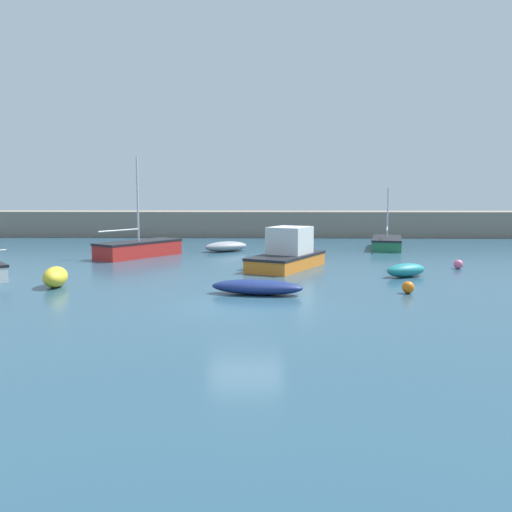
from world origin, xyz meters
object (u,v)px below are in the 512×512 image
(rowboat_white_midwater, at_px, (257,287))
(mooring_buoy_orange, at_px, (408,287))
(rowboat_blue_near, at_px, (226,246))
(mooring_buoy_pink, at_px, (458,264))
(sailboat_tall_mast, at_px, (139,248))
(fishing_dinghy_green, at_px, (406,270))
(sailboat_twin_hulled, at_px, (387,243))
(dinghy_near_pier, at_px, (55,277))
(cabin_cruiser_white, at_px, (288,253))

(rowboat_white_midwater, bearing_deg, mooring_buoy_orange, 13.33)
(rowboat_blue_near, bearing_deg, mooring_buoy_pink, 113.63)
(sailboat_tall_mast, height_order, fishing_dinghy_green, sailboat_tall_mast)
(sailboat_twin_hulled, bearing_deg, fishing_dinghy_green, -175.62)
(rowboat_white_midwater, bearing_deg, dinghy_near_pier, 179.38)
(sailboat_tall_mast, relative_size, mooring_buoy_pink, 12.69)
(rowboat_blue_near, distance_m, mooring_buoy_pink, 14.69)
(sailboat_tall_mast, xyz_separation_m, sailboat_twin_hulled, (15.77, 5.22, -0.11))
(dinghy_near_pier, xyz_separation_m, mooring_buoy_pink, (18.34, 5.81, -0.18))
(mooring_buoy_pink, bearing_deg, sailboat_twin_hulled, 98.74)
(fishing_dinghy_green, distance_m, mooring_buoy_pink, 4.26)
(fishing_dinghy_green, xyz_separation_m, mooring_buoy_pink, (3.28, 2.71, -0.08))
(rowboat_white_midwater, xyz_separation_m, sailboat_twin_hulled, (8.49, 17.34, 0.11))
(dinghy_near_pier, bearing_deg, sailboat_twin_hulled, -54.55)
(dinghy_near_pier, relative_size, mooring_buoy_pink, 4.18)
(sailboat_tall_mast, bearing_deg, fishing_dinghy_green, -82.76)
(fishing_dinghy_green, xyz_separation_m, mooring_buoy_orange, (-0.93, -4.27, -0.07))
(sailboat_twin_hulled, xyz_separation_m, mooring_buoy_orange, (-2.68, -16.99, -0.16))
(sailboat_tall_mast, bearing_deg, dinghy_near_pier, -150.17)
(fishing_dinghy_green, bearing_deg, sailboat_tall_mast, -58.68)
(sailboat_tall_mast, distance_m, sailboat_twin_hulled, 16.61)
(rowboat_white_midwater, distance_m, sailboat_twin_hulled, 19.31)
(mooring_buoy_pink, height_order, mooring_buoy_orange, mooring_buoy_orange)
(dinghy_near_pier, height_order, mooring_buoy_pink, dinghy_near_pier)
(mooring_buoy_orange, bearing_deg, fishing_dinghy_green, 77.65)
(sailboat_twin_hulled, relative_size, mooring_buoy_pink, 12.84)
(fishing_dinghy_green, relative_size, rowboat_white_midwater, 0.64)
(sailboat_tall_mast, distance_m, rowboat_blue_near, 5.89)
(dinghy_near_pier, distance_m, rowboat_white_midwater, 8.45)
(fishing_dinghy_green, bearing_deg, rowboat_blue_near, -80.19)
(cabin_cruiser_white, bearing_deg, fishing_dinghy_green, 88.55)
(sailboat_tall_mast, xyz_separation_m, dinghy_near_pier, (-1.03, -10.59, -0.09))
(mooring_buoy_pink, bearing_deg, cabin_cruiser_white, 179.38)
(sailboat_twin_hulled, height_order, mooring_buoy_pink, sailboat_twin_hulled)
(cabin_cruiser_white, relative_size, sailboat_twin_hulled, 0.95)
(rowboat_white_midwater, bearing_deg, mooring_buoy_pink, 46.02)
(rowboat_blue_near, distance_m, mooring_buoy_orange, 17.01)
(mooring_buoy_pink, distance_m, mooring_buoy_orange, 8.15)
(fishing_dinghy_green, height_order, mooring_buoy_pink, fishing_dinghy_green)
(cabin_cruiser_white, height_order, mooring_buoy_pink, cabin_cruiser_white)
(fishing_dinghy_green, height_order, rowboat_blue_near, rowboat_blue_near)
(mooring_buoy_orange, bearing_deg, cabin_cruiser_white, 121.83)
(mooring_buoy_orange, bearing_deg, rowboat_blue_near, 118.56)
(dinghy_near_pier, relative_size, sailboat_twin_hulled, 0.33)
(dinghy_near_pier, distance_m, fishing_dinghy_green, 15.37)
(fishing_dinghy_green, xyz_separation_m, sailboat_twin_hulled, (1.74, 12.72, 0.09))
(cabin_cruiser_white, distance_m, mooring_buoy_pink, 8.62)
(dinghy_near_pier, relative_size, mooring_buoy_orange, 4.13)
(fishing_dinghy_green, relative_size, sailboat_twin_hulled, 0.39)
(rowboat_blue_near, bearing_deg, sailboat_tall_mast, -0.99)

